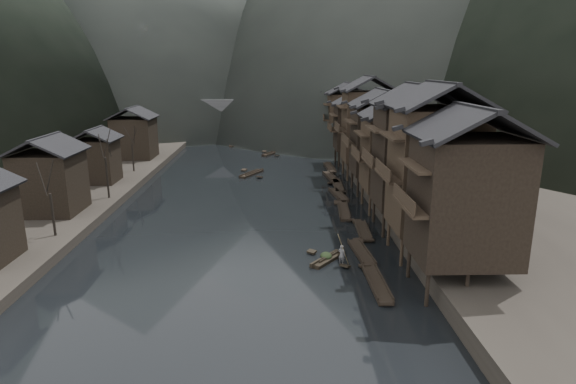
{
  "coord_description": "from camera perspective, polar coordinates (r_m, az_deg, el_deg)",
  "views": [
    {
      "loc": [
        3.7,
        -40.74,
        16.32
      ],
      "look_at": [
        5.08,
        11.86,
        2.5
      ],
      "focal_mm": 30.0,
      "sensor_mm": 36.0,
      "label": 1
    }
  ],
  "objects": [
    {
      "name": "boatman",
      "position": [
        40.61,
        6.39,
        -7.1
      ],
      "size": [
        0.75,
        0.71,
        1.72
      ],
      "primitive_type": "imported",
      "rotation": [
        0.0,
        0.0,
        2.47
      ],
      "color": "slate",
      "rests_on": "hero_sampan"
    },
    {
      "name": "moored_sampans",
      "position": [
        59.05,
        6.55,
        -1.22
      ],
      "size": [
        2.76,
        50.64,
        0.47
      ],
      "color": "black",
      "rests_on": "water"
    },
    {
      "name": "bamboo_pole",
      "position": [
        39.72,
        6.78,
        -3.44
      ],
      "size": [
        1.41,
        1.53,
        3.73
      ],
      "primitive_type": "cylinder",
      "rotation": [
        0.49,
        0.0,
        -0.74
      ],
      "color": "#8C7A51",
      "rests_on": "boatman"
    },
    {
      "name": "left_houses",
      "position": [
        66.35,
        -22.94,
        4.31
      ],
      "size": [
        8.1,
        53.2,
        8.73
      ],
      "color": "black",
      "rests_on": "left_bank"
    },
    {
      "name": "midriver_boats",
      "position": [
        88.73,
        -4.31,
        4.21
      ],
      "size": [
        10.41,
        33.89,
        0.45
      ],
      "color": "black",
      "rests_on": "water"
    },
    {
      "name": "hero_sampan",
      "position": [
        42.06,
        4.74,
        -7.87
      ],
      "size": [
        3.5,
        4.1,
        0.43
      ],
      "color": "black",
      "rests_on": "water"
    },
    {
      "name": "right_bank",
      "position": [
        87.95,
        19.42,
        3.78
      ],
      "size": [
        40.0,
        200.0,
        1.8
      ],
      "primitive_type": "cube",
      "color": "#2D2823",
      "rests_on": "ground"
    },
    {
      "name": "stilt_houses",
      "position": [
        61.22,
        11.43,
        7.38
      ],
      "size": [
        9.0,
        67.6,
        15.32
      ],
      "color": "black",
      "rests_on": "ground"
    },
    {
      "name": "cargo_heap",
      "position": [
        42.0,
        4.55,
        -7.11
      ],
      "size": [
        1.02,
        1.33,
        0.61
      ],
      "primitive_type": "ellipsoid",
      "color": "black",
      "rests_on": "hero_sampan"
    },
    {
      "name": "stone_bridge",
      "position": [
        113.35,
        -3.4,
        9.02
      ],
      "size": [
        40.0,
        6.0,
        9.0
      ],
      "color": "#4C4C4F",
      "rests_on": "ground"
    },
    {
      "name": "bare_trees",
      "position": [
        53.48,
        -24.26,
        2.47
      ],
      "size": [
        3.6,
        44.2,
        7.19
      ],
      "color": "black",
      "rests_on": "left_bank"
    },
    {
      "name": "left_bank",
      "position": [
        90.9,
        -26.71,
        3.18
      ],
      "size": [
        40.0,
        200.0,
        1.2
      ],
      "primitive_type": "cube",
      "color": "#2D2823",
      "rests_on": "ground"
    },
    {
      "name": "water",
      "position": [
        44.04,
        -6.26,
        -7.13
      ],
      "size": [
        300.0,
        300.0,
        0.0
      ],
      "primitive_type": "plane",
      "color": "black",
      "rests_on": "ground"
    }
  ]
}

